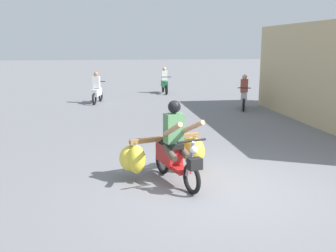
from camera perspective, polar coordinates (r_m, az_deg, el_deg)
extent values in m
plane|color=slate|center=(7.16, 7.46, -9.27)|extent=(120.00, 120.00, 0.00)
torus|color=black|center=(6.82, 3.53, -7.80)|extent=(0.24, 0.56, 0.56)
torus|color=black|center=(7.83, -0.84, -5.13)|extent=(0.24, 0.56, 0.56)
cube|color=red|center=(7.22, 1.56, -6.30)|extent=(0.40, 0.61, 0.08)
cube|color=red|center=(7.50, 0.14, -4.14)|extent=(0.46, 0.69, 0.36)
cube|color=black|center=(7.38, 0.42, -2.65)|extent=(0.43, 0.65, 0.10)
cylinder|color=gray|center=(6.76, 3.31, -4.94)|extent=(0.15, 0.29, 0.69)
cylinder|color=black|center=(6.63, 3.52, -2.22)|extent=(0.55, 0.21, 0.04)
sphere|color=silver|center=(6.60, 3.85, -3.55)|extent=(0.14, 0.14, 0.14)
cube|color=black|center=(6.64, 3.99, -5.63)|extent=(0.28, 0.22, 0.20)
cube|color=red|center=(6.72, 3.56, -5.40)|extent=(0.18, 0.30, 0.04)
cube|color=olive|center=(7.56, -0.36, -1.82)|extent=(1.46, 0.55, 0.08)
cube|color=olive|center=(7.73, -0.94, -1.74)|extent=(1.31, 0.48, 0.06)
ellipsoid|color=yellow|center=(7.48, -5.55, -4.79)|extent=(0.45, 0.41, 0.51)
cylinder|color=#998459|center=(7.40, -5.59, -2.64)|extent=(0.02, 0.02, 0.13)
ellipsoid|color=gold|center=(7.88, 4.16, -3.87)|extent=(0.47, 0.45, 0.44)
cylinder|color=#998459|center=(7.81, 4.19, -1.94)|extent=(0.02, 0.02, 0.16)
ellipsoid|color=yellow|center=(8.16, 2.77, -3.13)|extent=(0.49, 0.46, 0.53)
cylinder|color=#998459|center=(8.09, 2.79, -1.19)|extent=(0.02, 0.02, 0.10)
ellipsoid|color=yellow|center=(7.33, -4.68, -4.98)|extent=(0.41, 0.39, 0.55)
cylinder|color=#998459|center=(7.25, -4.72, -2.77)|extent=(0.02, 0.02, 0.09)
ellipsoid|color=gold|center=(8.05, 3.82, -3.57)|extent=(0.54, 0.50, 0.52)
cylinder|color=#998459|center=(7.98, 3.85, -1.52)|extent=(0.02, 0.02, 0.13)
cube|color=#4C7F51|center=(7.19, 0.85, -0.33)|extent=(0.39, 0.31, 0.56)
sphere|color=black|center=(7.10, 0.93, 2.87)|extent=(0.24, 0.24, 0.24)
cylinder|color=tan|center=(6.98, 3.55, -0.19)|extent=(0.35, 0.70, 0.39)
cylinder|color=tan|center=(6.80, 0.69, -0.50)|extent=(0.25, 0.72, 0.39)
cylinder|color=#4C4238|center=(7.26, 2.26, -3.72)|extent=(0.26, 0.46, 0.27)
cylinder|color=#4C4238|center=(7.14, 0.27, -3.99)|extent=(0.26, 0.46, 0.27)
torus|color=black|center=(18.08, -9.96, 4.46)|extent=(0.20, 0.52, 0.52)
torus|color=black|center=(17.03, -10.88, 3.97)|extent=(0.20, 0.52, 0.52)
cube|color=silver|center=(17.43, -10.52, 4.96)|extent=(0.44, 0.93, 0.32)
cylinder|color=black|center=(17.96, -10.08, 6.53)|extent=(0.49, 0.15, 0.04)
cube|color=silver|center=(17.36, -10.60, 6.42)|extent=(0.34, 0.26, 0.52)
sphere|color=#9E7051|center=(17.35, -10.62, 7.58)|extent=(0.20, 0.20, 0.20)
torus|color=black|center=(15.36, 11.17, 3.09)|extent=(0.25, 0.52, 0.52)
torus|color=black|center=(16.45, 11.14, 3.68)|extent=(0.25, 0.52, 0.52)
cube|color=silver|center=(15.97, 11.19, 4.30)|extent=(0.52, 0.93, 0.32)
cylinder|color=black|center=(15.32, 11.26, 5.56)|extent=(0.48, 0.20, 0.04)
cube|color=#994738|center=(15.93, 11.25, 5.91)|extent=(0.35, 0.29, 0.52)
sphere|color=tan|center=(15.88, 11.31, 7.16)|extent=(0.20, 0.20, 0.20)
torus|color=black|center=(20.13, -0.23, 5.41)|extent=(0.09, 0.52, 0.52)
torus|color=black|center=(21.21, -0.74, 5.74)|extent=(0.09, 0.52, 0.52)
cube|color=#196638|center=(20.74, -0.54, 6.27)|extent=(0.26, 0.91, 0.32)
cylinder|color=black|center=(20.12, -0.26, 7.29)|extent=(0.50, 0.05, 0.04)
cube|color=silver|center=(20.72, -0.55, 7.51)|extent=(0.30, 0.21, 0.52)
sphere|color=tan|center=(20.68, -0.54, 8.47)|extent=(0.20, 0.20, 0.20)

